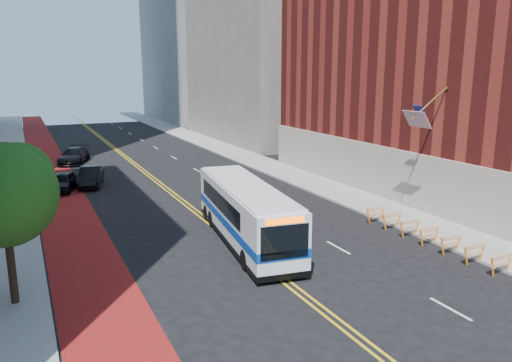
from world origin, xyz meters
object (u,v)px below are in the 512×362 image
at_px(street_tree, 4,190).
at_px(transit_bus, 245,212).
at_px(car_a, 63,182).
at_px(car_c, 74,156).
at_px(car_b, 91,177).

height_order(street_tree, transit_bus, street_tree).
xyz_separation_m(car_a, car_c, (2.13, 12.53, 0.05)).
bearing_deg(transit_bus, car_a, 123.16).
relative_size(transit_bus, car_c, 2.24).
bearing_deg(car_b, transit_bus, -57.04).
relative_size(street_tree, car_a, 1.51).
relative_size(transit_bus, car_a, 2.79).
relative_size(car_a, car_c, 0.80).
bearing_deg(street_tree, car_a, 80.35).
bearing_deg(car_c, transit_bus, -57.55).
distance_m(transit_bus, car_b, 19.29).
distance_m(car_a, car_c, 12.71).
height_order(car_a, car_b, car_b).
height_order(street_tree, car_a, street_tree).
height_order(street_tree, car_c, street_tree).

